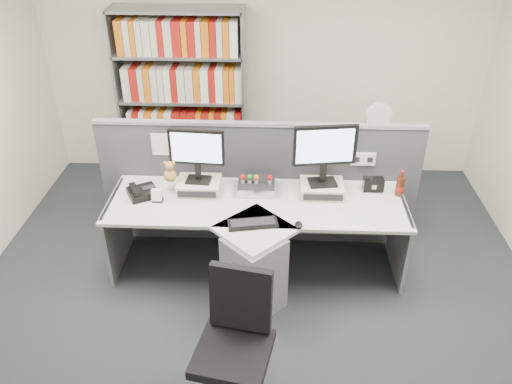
{
  "coord_description": "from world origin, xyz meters",
  "views": [
    {
      "loc": [
        0.15,
        -2.91,
        3.12
      ],
      "look_at": [
        0.0,
        0.65,
        0.92
      ],
      "focal_mm": 35.74,
      "sensor_mm": 36.0,
      "label": 1
    }
  ],
  "objects_px": {
    "monitor_right": "(325,150)",
    "speaker": "(373,184)",
    "mouse": "(299,225)",
    "desktop_pc": "(256,186)",
    "shelving_unit": "(183,102)",
    "desk": "(256,241)",
    "monitor_left": "(197,151)",
    "desk_calendar": "(157,196)",
    "keyboard": "(253,223)",
    "filing_cabinet": "(370,174)",
    "desk_phone": "(142,192)",
    "cola_bottle": "(400,186)",
    "desk_fan": "(378,119)",
    "office_chair": "(236,339)"
  },
  "relations": [
    {
      "from": "desk",
      "to": "mouse",
      "type": "height_order",
      "value": "mouse"
    },
    {
      "from": "desk_phone",
      "to": "monitor_right",
      "type": "bearing_deg",
      "value": 4.12
    },
    {
      "from": "monitor_right",
      "to": "desktop_pc",
      "type": "xyz_separation_m",
      "value": [
        -0.58,
        0.02,
        -0.39
      ]
    },
    {
      "from": "speaker",
      "to": "shelving_unit",
      "type": "distance_m",
      "value": 2.39
    },
    {
      "from": "desk",
      "to": "desktop_pc",
      "type": "xyz_separation_m",
      "value": [
        -0.01,
        0.41,
        0.31
      ]
    },
    {
      "from": "desktop_pc",
      "to": "filing_cabinet",
      "type": "xyz_separation_m",
      "value": [
        1.21,
        0.99,
        -0.41
      ]
    },
    {
      "from": "desk_calendar",
      "to": "filing_cabinet",
      "type": "bearing_deg",
      "value": 30.34
    },
    {
      "from": "desk_fan",
      "to": "desk",
      "type": "bearing_deg",
      "value": -130.61
    },
    {
      "from": "speaker",
      "to": "desk",
      "type": "bearing_deg",
      "value": -156.18
    },
    {
      "from": "office_chair",
      "to": "desktop_pc",
      "type": "bearing_deg",
      "value": 87.55
    },
    {
      "from": "desk_phone",
      "to": "desk_fan",
      "type": "relative_size",
      "value": 0.65
    },
    {
      "from": "filing_cabinet",
      "to": "office_chair",
      "type": "bearing_deg",
      "value": -116.42
    },
    {
      "from": "filing_cabinet",
      "to": "desk_phone",
      "type": "bearing_deg",
      "value": -153.0
    },
    {
      "from": "desk_calendar",
      "to": "speaker",
      "type": "distance_m",
      "value": 1.92
    },
    {
      "from": "keyboard",
      "to": "mouse",
      "type": "relative_size",
      "value": 4.22
    },
    {
      "from": "desk_fan",
      "to": "office_chair",
      "type": "relative_size",
      "value": 0.49
    },
    {
      "from": "cola_bottle",
      "to": "desk_fan",
      "type": "bearing_deg",
      "value": 93.2
    },
    {
      "from": "desktop_pc",
      "to": "speaker",
      "type": "distance_m",
      "value": 1.05
    },
    {
      "from": "keyboard",
      "to": "speaker",
      "type": "relative_size",
      "value": 2.37
    },
    {
      "from": "desk",
      "to": "mouse",
      "type": "xyz_separation_m",
      "value": [
        0.35,
        -0.14,
        0.28
      ]
    },
    {
      "from": "desk",
      "to": "desk_calendar",
      "type": "distance_m",
      "value": 0.94
    },
    {
      "from": "monitor_right",
      "to": "speaker",
      "type": "distance_m",
      "value": 0.6
    },
    {
      "from": "mouse",
      "to": "desk_calendar",
      "type": "xyz_separation_m",
      "value": [
        -1.22,
        0.33,
        0.03
      ]
    },
    {
      "from": "desk_calendar",
      "to": "shelving_unit",
      "type": "height_order",
      "value": "shelving_unit"
    },
    {
      "from": "speaker",
      "to": "filing_cabinet",
      "type": "height_order",
      "value": "speaker"
    },
    {
      "from": "desk_calendar",
      "to": "office_chair",
      "type": "distance_m",
      "value": 1.59
    },
    {
      "from": "shelving_unit",
      "to": "office_chair",
      "type": "height_order",
      "value": "shelving_unit"
    },
    {
      "from": "mouse",
      "to": "desktop_pc",
      "type": "bearing_deg",
      "value": 123.64
    },
    {
      "from": "desk_calendar",
      "to": "desk_fan",
      "type": "distance_m",
      "value": 2.4
    },
    {
      "from": "desk",
      "to": "shelving_unit",
      "type": "relative_size",
      "value": 1.3
    },
    {
      "from": "keyboard",
      "to": "desktop_pc",
      "type": "bearing_deg",
      "value": 89.38
    },
    {
      "from": "desk",
      "to": "speaker",
      "type": "bearing_deg",
      "value": 23.82
    },
    {
      "from": "monitor_right",
      "to": "shelving_unit",
      "type": "relative_size",
      "value": 0.28
    },
    {
      "from": "desk",
      "to": "monitor_left",
      "type": "bearing_deg",
      "value": 143.95
    },
    {
      "from": "mouse",
      "to": "speaker",
      "type": "xyz_separation_m",
      "value": [
        0.68,
        0.6,
        0.04
      ]
    },
    {
      "from": "desk",
      "to": "monitor_left",
      "type": "height_order",
      "value": "monitor_left"
    },
    {
      "from": "speaker",
      "to": "mouse",
      "type": "bearing_deg",
      "value": -138.8
    },
    {
      "from": "cola_bottle",
      "to": "filing_cabinet",
      "type": "height_order",
      "value": "cola_bottle"
    },
    {
      "from": "monitor_right",
      "to": "shelving_unit",
      "type": "bearing_deg",
      "value": 135.16
    },
    {
      "from": "monitor_right",
      "to": "speaker",
      "type": "height_order",
      "value": "monitor_right"
    },
    {
      "from": "desk",
      "to": "office_chair",
      "type": "height_order",
      "value": "office_chair"
    },
    {
      "from": "desk",
      "to": "desk_phone",
      "type": "xyz_separation_m",
      "value": [
        -1.02,
        0.27,
        0.3
      ]
    },
    {
      "from": "desk_phone",
      "to": "shelving_unit",
      "type": "relative_size",
      "value": 0.16
    },
    {
      "from": "monitor_right",
      "to": "monitor_left",
      "type": "bearing_deg",
      "value": -179.99
    },
    {
      "from": "monitor_left",
      "to": "desk_calendar",
      "type": "xyz_separation_m",
      "value": [
        -0.34,
        -0.19,
        -0.34
      ]
    },
    {
      "from": "desk",
      "to": "mouse",
      "type": "relative_size",
      "value": 25.84
    },
    {
      "from": "desk_calendar",
      "to": "filing_cabinet",
      "type": "distance_m",
      "value": 2.43
    },
    {
      "from": "desk_calendar",
      "to": "office_chair",
      "type": "xyz_separation_m",
      "value": [
        0.79,
        -1.37,
        -0.23
      ]
    },
    {
      "from": "monitor_right",
      "to": "desk_fan",
      "type": "relative_size",
      "value": 1.14
    },
    {
      "from": "desk",
      "to": "shelving_unit",
      "type": "height_order",
      "value": "shelving_unit"
    }
  ]
}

